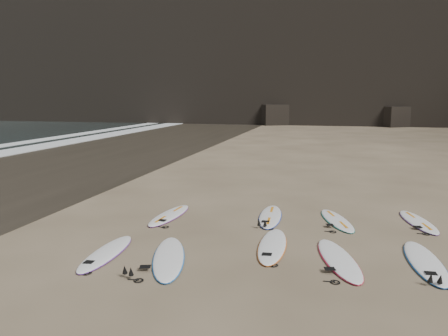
{
  "coord_description": "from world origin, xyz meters",
  "views": [
    {
      "loc": [
        0.94,
        -9.26,
        3.46
      ],
      "look_at": [
        -1.87,
        2.32,
        1.5
      ],
      "focal_mm": 35.0,
      "sensor_mm": 36.0,
      "label": 1
    }
  ],
  "objects_px": {
    "surfboard_7": "(337,220)",
    "surfboard_1": "(169,257)",
    "surfboard_8": "(418,222)",
    "surfboard_2": "(272,245)",
    "surfboard_0": "(106,253)",
    "surfboard_6": "(270,216)",
    "surfboard_4": "(425,261)",
    "surfboard_3": "(339,259)",
    "surfboard_5": "(170,215)"
  },
  "relations": [
    {
      "from": "surfboard_8",
      "to": "surfboard_5",
      "type": "bearing_deg",
      "value": 176.96
    },
    {
      "from": "surfboard_0",
      "to": "surfboard_6",
      "type": "xyz_separation_m",
      "value": [
        3.13,
        3.83,
        0.0
      ]
    },
    {
      "from": "surfboard_6",
      "to": "surfboard_8",
      "type": "distance_m",
      "value": 4.07
    },
    {
      "from": "surfboard_3",
      "to": "surfboard_7",
      "type": "height_order",
      "value": "surfboard_3"
    },
    {
      "from": "surfboard_1",
      "to": "surfboard_7",
      "type": "height_order",
      "value": "surfboard_1"
    },
    {
      "from": "surfboard_6",
      "to": "surfboard_8",
      "type": "height_order",
      "value": "surfboard_6"
    },
    {
      "from": "surfboard_7",
      "to": "surfboard_3",
      "type": "bearing_deg",
      "value": -107.11
    },
    {
      "from": "surfboard_6",
      "to": "surfboard_8",
      "type": "bearing_deg",
      "value": 2.54
    },
    {
      "from": "surfboard_6",
      "to": "surfboard_2",
      "type": "bearing_deg",
      "value": -84.55
    },
    {
      "from": "surfboard_5",
      "to": "surfboard_0",
      "type": "bearing_deg",
      "value": -90.29
    },
    {
      "from": "surfboard_2",
      "to": "surfboard_6",
      "type": "bearing_deg",
      "value": 96.6
    },
    {
      "from": "surfboard_2",
      "to": "surfboard_8",
      "type": "height_order",
      "value": "surfboard_2"
    },
    {
      "from": "surfboard_4",
      "to": "surfboard_1",
      "type": "bearing_deg",
      "value": -171.95
    },
    {
      "from": "surfboard_2",
      "to": "surfboard_8",
      "type": "distance_m",
      "value": 4.67
    },
    {
      "from": "surfboard_2",
      "to": "surfboard_3",
      "type": "distance_m",
      "value": 1.58
    },
    {
      "from": "surfboard_5",
      "to": "surfboard_4",
      "type": "bearing_deg",
      "value": -14.28
    },
    {
      "from": "surfboard_4",
      "to": "surfboard_6",
      "type": "bearing_deg",
      "value": 139.94
    },
    {
      "from": "surfboard_0",
      "to": "surfboard_4",
      "type": "relative_size",
      "value": 0.91
    },
    {
      "from": "surfboard_3",
      "to": "surfboard_0",
      "type": "bearing_deg",
      "value": 174.55
    },
    {
      "from": "surfboard_0",
      "to": "surfboard_7",
      "type": "xyz_separation_m",
      "value": [
        5.0,
        3.87,
        -0.0
      ]
    },
    {
      "from": "surfboard_4",
      "to": "surfboard_0",
      "type": "bearing_deg",
      "value": -173.78
    },
    {
      "from": "surfboard_7",
      "to": "surfboard_8",
      "type": "xyz_separation_m",
      "value": [
        2.19,
        0.38,
        0.0
      ]
    },
    {
      "from": "surfboard_0",
      "to": "surfboard_6",
      "type": "bearing_deg",
      "value": 47.96
    },
    {
      "from": "surfboard_0",
      "to": "surfboard_7",
      "type": "height_order",
      "value": "surfboard_0"
    },
    {
      "from": "surfboard_2",
      "to": "surfboard_6",
      "type": "xyz_separation_m",
      "value": [
        -0.38,
        2.48,
        -0.0
      ]
    },
    {
      "from": "surfboard_1",
      "to": "surfboard_6",
      "type": "bearing_deg",
      "value": 47.94
    },
    {
      "from": "surfboard_1",
      "to": "surfboard_6",
      "type": "relative_size",
      "value": 1.06
    },
    {
      "from": "surfboard_2",
      "to": "surfboard_7",
      "type": "distance_m",
      "value": 2.92
    },
    {
      "from": "surfboard_0",
      "to": "surfboard_8",
      "type": "xyz_separation_m",
      "value": [
        7.19,
        4.24,
        -0.0
      ]
    },
    {
      "from": "surfboard_5",
      "to": "surfboard_8",
      "type": "xyz_separation_m",
      "value": [
        6.93,
        0.98,
        -0.0
      ]
    },
    {
      "from": "surfboard_0",
      "to": "surfboard_1",
      "type": "distance_m",
      "value": 1.45
    },
    {
      "from": "surfboard_0",
      "to": "surfboard_8",
      "type": "relative_size",
      "value": 1.02
    },
    {
      "from": "surfboard_1",
      "to": "surfboard_7",
      "type": "xyz_separation_m",
      "value": [
        3.55,
        3.81,
        -0.01
      ]
    },
    {
      "from": "surfboard_1",
      "to": "surfboard_3",
      "type": "height_order",
      "value": "surfboard_1"
    },
    {
      "from": "surfboard_2",
      "to": "surfboard_5",
      "type": "relative_size",
      "value": 1.04
    },
    {
      "from": "surfboard_7",
      "to": "surfboard_8",
      "type": "relative_size",
      "value": 0.99
    },
    {
      "from": "surfboard_8",
      "to": "surfboard_6",
      "type": "bearing_deg",
      "value": 174.72
    },
    {
      "from": "surfboard_7",
      "to": "surfboard_8",
      "type": "height_order",
      "value": "same"
    },
    {
      "from": "surfboard_8",
      "to": "surfboard_2",
      "type": "bearing_deg",
      "value": -152.86
    },
    {
      "from": "surfboard_2",
      "to": "surfboard_7",
      "type": "relative_size",
      "value": 1.09
    },
    {
      "from": "surfboard_6",
      "to": "surfboard_7",
      "type": "bearing_deg",
      "value": -2.16
    },
    {
      "from": "surfboard_3",
      "to": "surfboard_7",
      "type": "bearing_deg",
      "value": 75.25
    },
    {
      "from": "surfboard_3",
      "to": "surfboard_2",
      "type": "bearing_deg",
      "value": 145.59
    },
    {
      "from": "surfboard_7",
      "to": "surfboard_8",
      "type": "bearing_deg",
      "value": -7.32
    },
    {
      "from": "surfboard_0",
      "to": "surfboard_1",
      "type": "relative_size",
      "value": 0.9
    },
    {
      "from": "surfboard_1",
      "to": "surfboard_5",
      "type": "height_order",
      "value": "surfboard_1"
    },
    {
      "from": "surfboard_7",
      "to": "surfboard_2",
      "type": "bearing_deg",
      "value": -137.63
    },
    {
      "from": "surfboard_0",
      "to": "surfboard_5",
      "type": "xyz_separation_m",
      "value": [
        0.25,
        3.26,
        0.0
      ]
    },
    {
      "from": "surfboard_7",
      "to": "surfboard_1",
      "type": "bearing_deg",
      "value": -150.13
    },
    {
      "from": "surfboard_2",
      "to": "surfboard_5",
      "type": "bearing_deg",
      "value": 147.47
    }
  ]
}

